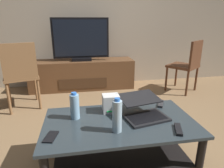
{
  "coord_description": "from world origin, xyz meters",
  "views": [
    {
      "loc": [
        -0.34,
        -1.71,
        1.22
      ],
      "look_at": [
        -0.02,
        0.17,
        0.59
      ],
      "focal_mm": 31.43,
      "sensor_mm": 36.0,
      "label": 1
    }
  ],
  "objects_px": {
    "dining_chair": "(188,63)",
    "laptop": "(143,109)",
    "media_cabinet": "(82,74)",
    "tv_remote": "(161,104)",
    "side_chair": "(21,73)",
    "soundbar_remote": "(178,129)",
    "router_box": "(111,103)",
    "television": "(81,40)",
    "water_bottle_far": "(75,106)",
    "cell_phone": "(51,137)",
    "water_bottle_near": "(117,116)",
    "coffee_table": "(120,135)"
  },
  "relations": [
    {
      "from": "router_box",
      "to": "tv_remote",
      "type": "xyz_separation_m",
      "value": [
        0.5,
        0.06,
        -0.07
      ]
    },
    {
      "from": "coffee_table",
      "to": "water_bottle_far",
      "type": "xyz_separation_m",
      "value": [
        -0.35,
        0.11,
        0.24
      ]
    },
    {
      "from": "water_bottle_far",
      "to": "cell_phone",
      "type": "xyz_separation_m",
      "value": [
        -0.17,
        -0.26,
        -0.1
      ]
    },
    {
      "from": "tv_remote",
      "to": "water_bottle_far",
      "type": "bearing_deg",
      "value": -142.08
    },
    {
      "from": "side_chair",
      "to": "router_box",
      "type": "xyz_separation_m",
      "value": [
        1.04,
        -1.19,
        -0.01
      ]
    },
    {
      "from": "tv_remote",
      "to": "coffee_table",
      "type": "bearing_deg",
      "value": -123.43
    },
    {
      "from": "cell_phone",
      "to": "tv_remote",
      "type": "xyz_separation_m",
      "value": [
        0.97,
        0.39,
        0.01
      ]
    },
    {
      "from": "router_box",
      "to": "cell_phone",
      "type": "xyz_separation_m",
      "value": [
        -0.48,
        -0.33,
        -0.07
      ]
    },
    {
      "from": "side_chair",
      "to": "cell_phone",
      "type": "xyz_separation_m",
      "value": [
        0.57,
        -1.52,
        -0.08
      ]
    },
    {
      "from": "media_cabinet",
      "to": "coffee_table",
      "type": "bearing_deg",
      "value": -83.58
    },
    {
      "from": "cell_phone",
      "to": "soundbar_remote",
      "type": "bearing_deg",
      "value": 9.81
    },
    {
      "from": "soundbar_remote",
      "to": "water_bottle_far",
      "type": "bearing_deg",
      "value": 177.09
    },
    {
      "from": "media_cabinet",
      "to": "dining_chair",
      "type": "height_order",
      "value": "dining_chair"
    },
    {
      "from": "water_bottle_near",
      "to": "coffee_table",
      "type": "bearing_deg",
      "value": 70.12
    },
    {
      "from": "coffee_table",
      "to": "media_cabinet",
      "type": "xyz_separation_m",
      "value": [
        -0.24,
        2.16,
        -0.04
      ]
    },
    {
      "from": "router_box",
      "to": "tv_remote",
      "type": "bearing_deg",
      "value": 6.45
    },
    {
      "from": "laptop",
      "to": "tv_remote",
      "type": "height_order",
      "value": "laptop"
    },
    {
      "from": "dining_chair",
      "to": "tv_remote",
      "type": "bearing_deg",
      "value": -127.63
    },
    {
      "from": "coffee_table",
      "to": "cell_phone",
      "type": "xyz_separation_m",
      "value": [
        -0.52,
        -0.15,
        0.14
      ]
    },
    {
      "from": "media_cabinet",
      "to": "water_bottle_far",
      "type": "distance_m",
      "value": 2.07
    },
    {
      "from": "side_chair",
      "to": "router_box",
      "type": "height_order",
      "value": "side_chair"
    },
    {
      "from": "side_chair",
      "to": "soundbar_remote",
      "type": "xyz_separation_m",
      "value": [
        1.48,
        -1.59,
        -0.08
      ]
    },
    {
      "from": "router_box",
      "to": "water_bottle_far",
      "type": "height_order",
      "value": "water_bottle_far"
    },
    {
      "from": "media_cabinet",
      "to": "soundbar_remote",
      "type": "relative_size",
      "value": 11.58
    },
    {
      "from": "television",
      "to": "water_bottle_near",
      "type": "xyz_separation_m",
      "value": [
        0.19,
        -2.28,
        -0.31
      ]
    },
    {
      "from": "cell_phone",
      "to": "soundbar_remote",
      "type": "xyz_separation_m",
      "value": [
        0.91,
        -0.07,
        0.01
      ]
    },
    {
      "from": "water_bottle_near",
      "to": "side_chair",
      "type": "bearing_deg",
      "value": 124.23
    },
    {
      "from": "side_chair",
      "to": "router_box",
      "type": "bearing_deg",
      "value": -48.7
    },
    {
      "from": "laptop",
      "to": "side_chair",
      "type": "bearing_deg",
      "value": 134.44
    },
    {
      "from": "coffee_table",
      "to": "cell_phone",
      "type": "distance_m",
      "value": 0.56
    },
    {
      "from": "television",
      "to": "water_bottle_near",
      "type": "height_order",
      "value": "television"
    },
    {
      "from": "dining_chair",
      "to": "laptop",
      "type": "distance_m",
      "value": 2.07
    },
    {
      "from": "dining_chair",
      "to": "laptop",
      "type": "xyz_separation_m",
      "value": [
        -1.33,
        -1.6,
        -0.01
      ]
    },
    {
      "from": "side_chair",
      "to": "water_bottle_far",
      "type": "height_order",
      "value": "side_chair"
    },
    {
      "from": "media_cabinet",
      "to": "water_bottle_far",
      "type": "xyz_separation_m",
      "value": [
        -0.11,
        -2.05,
        0.29
      ]
    },
    {
      "from": "media_cabinet",
      "to": "laptop",
      "type": "xyz_separation_m",
      "value": [
        0.45,
        -2.1,
        0.24
      ]
    },
    {
      "from": "water_bottle_far",
      "to": "tv_remote",
      "type": "bearing_deg",
      "value": 9.44
    },
    {
      "from": "router_box",
      "to": "tv_remote",
      "type": "relative_size",
      "value": 0.96
    },
    {
      "from": "side_chair",
      "to": "dining_chair",
      "type": "bearing_deg",
      "value": 5.92
    },
    {
      "from": "media_cabinet",
      "to": "tv_remote",
      "type": "bearing_deg",
      "value": -70.01
    },
    {
      "from": "water_bottle_far",
      "to": "tv_remote",
      "type": "relative_size",
      "value": 1.42
    },
    {
      "from": "water_bottle_near",
      "to": "media_cabinet",
      "type": "bearing_deg",
      "value": 94.71
    },
    {
      "from": "laptop",
      "to": "tv_remote",
      "type": "relative_size",
      "value": 2.68
    },
    {
      "from": "television",
      "to": "dining_chair",
      "type": "relative_size",
      "value": 1.09
    },
    {
      "from": "laptop",
      "to": "water_bottle_near",
      "type": "distance_m",
      "value": 0.33
    },
    {
      "from": "tv_remote",
      "to": "soundbar_remote",
      "type": "distance_m",
      "value": 0.46
    },
    {
      "from": "side_chair",
      "to": "soundbar_remote",
      "type": "distance_m",
      "value": 2.17
    },
    {
      "from": "coffee_table",
      "to": "water_bottle_near",
      "type": "height_order",
      "value": "water_bottle_near"
    },
    {
      "from": "water_bottle_near",
      "to": "water_bottle_far",
      "type": "xyz_separation_m",
      "value": [
        -0.3,
        0.25,
        -0.02
      ]
    },
    {
      "from": "laptop",
      "to": "water_bottle_far",
      "type": "relative_size",
      "value": 1.89
    }
  ]
}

